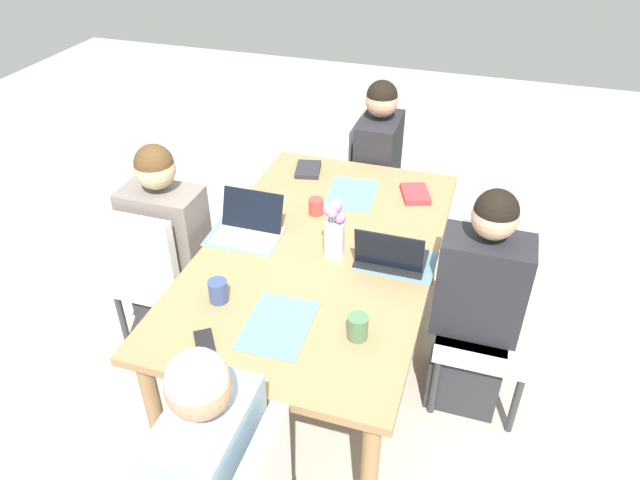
{
  "coord_description": "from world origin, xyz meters",
  "views": [
    {
      "loc": [
        -2.19,
        -0.69,
        2.39
      ],
      "look_at": [
        0.0,
        0.0,
        0.8
      ],
      "focal_mm": 32.86,
      "sensor_mm": 36.0,
      "label": 1
    }
  ],
  "objects_px": {
    "person_far_left_mid": "(171,260)",
    "book_blue_cover": "(308,169)",
    "chair_near_left_far": "(489,310)",
    "flower_vase": "(334,231)",
    "laptop_far_left_mid": "(249,227)",
    "book_red_cover": "(415,194)",
    "laptop_near_left_far": "(391,256)",
    "person_near_left_far": "(476,314)",
    "dining_table": "(320,261)",
    "chair_far_left_mid": "(155,270)",
    "coffee_mug_near_left": "(358,327)",
    "coffee_mug_centre_left": "(316,206)",
    "phone_black": "(205,343)",
    "person_head_right_right_near": "(377,179)",
    "chair_head_right_right_near": "(368,177)",
    "coffee_mug_near_right": "(218,291)"
  },
  "relations": [
    {
      "from": "flower_vase",
      "to": "book_red_cover",
      "type": "bearing_deg",
      "value": -22.31
    },
    {
      "from": "flower_vase",
      "to": "book_red_cover",
      "type": "relative_size",
      "value": 1.5
    },
    {
      "from": "person_far_left_mid",
      "to": "chair_head_right_right_near",
      "type": "height_order",
      "value": "person_far_left_mid"
    },
    {
      "from": "person_head_right_right_near",
      "to": "phone_black",
      "type": "distance_m",
      "value": 1.94
    },
    {
      "from": "chair_near_left_far",
      "to": "person_near_left_far",
      "type": "bearing_deg",
      "value": 141.24
    },
    {
      "from": "flower_vase",
      "to": "phone_black",
      "type": "relative_size",
      "value": 1.99
    },
    {
      "from": "coffee_mug_centre_left",
      "to": "chair_head_right_right_near",
      "type": "bearing_deg",
      "value": -4.18
    },
    {
      "from": "flower_vase",
      "to": "coffee_mug_centre_left",
      "type": "distance_m",
      "value": 0.4
    },
    {
      "from": "person_far_left_mid",
      "to": "book_blue_cover",
      "type": "relative_size",
      "value": 5.97
    },
    {
      "from": "chair_far_left_mid",
      "to": "person_far_left_mid",
      "type": "relative_size",
      "value": 0.75
    },
    {
      "from": "person_near_left_far",
      "to": "coffee_mug_centre_left",
      "type": "bearing_deg",
      "value": 72.31
    },
    {
      "from": "laptop_far_left_mid",
      "to": "laptop_near_left_far",
      "type": "bearing_deg",
      "value": -92.28
    },
    {
      "from": "laptop_far_left_mid",
      "to": "book_red_cover",
      "type": "xyz_separation_m",
      "value": [
        0.62,
        -0.72,
        -0.03
      ]
    },
    {
      "from": "chair_near_left_far",
      "to": "book_red_cover",
      "type": "bearing_deg",
      "value": 41.69
    },
    {
      "from": "chair_far_left_mid",
      "to": "flower_vase",
      "type": "height_order",
      "value": "flower_vase"
    },
    {
      "from": "person_near_left_far",
      "to": "laptop_far_left_mid",
      "type": "distance_m",
      "value": 1.17
    },
    {
      "from": "chair_head_right_right_near",
      "to": "book_blue_cover",
      "type": "relative_size",
      "value": 4.5
    },
    {
      "from": "chair_near_left_far",
      "to": "laptop_far_left_mid",
      "type": "xyz_separation_m",
      "value": [
        -0.08,
        1.2,
        0.3
      ]
    },
    {
      "from": "chair_near_left_far",
      "to": "book_blue_cover",
      "type": "relative_size",
      "value": 4.5
    },
    {
      "from": "chair_head_right_right_near",
      "to": "coffee_mug_near_right",
      "type": "relative_size",
      "value": 8.91
    },
    {
      "from": "chair_near_left_far",
      "to": "laptop_near_left_far",
      "type": "xyz_separation_m",
      "value": [
        -0.11,
        0.48,
        0.3
      ]
    },
    {
      "from": "chair_near_left_far",
      "to": "person_far_left_mid",
      "type": "bearing_deg",
      "value": 94.47
    },
    {
      "from": "phone_black",
      "to": "laptop_far_left_mid",
      "type": "bearing_deg",
      "value": -24.42
    },
    {
      "from": "flower_vase",
      "to": "laptop_near_left_far",
      "type": "bearing_deg",
      "value": -87.46
    },
    {
      "from": "person_head_right_right_near",
      "to": "coffee_mug_near_left",
      "type": "height_order",
      "value": "person_head_right_right_near"
    },
    {
      "from": "coffee_mug_near_left",
      "to": "book_blue_cover",
      "type": "relative_size",
      "value": 0.53
    },
    {
      "from": "person_head_right_right_near",
      "to": "book_red_cover",
      "type": "height_order",
      "value": "person_head_right_right_near"
    },
    {
      "from": "coffee_mug_near_right",
      "to": "chair_head_right_right_near",
      "type": "bearing_deg",
      "value": -8.25
    },
    {
      "from": "person_far_left_mid",
      "to": "laptop_near_left_far",
      "type": "bearing_deg",
      "value": -89.2
    },
    {
      "from": "chair_far_left_mid",
      "to": "flower_vase",
      "type": "bearing_deg",
      "value": -85.3
    },
    {
      "from": "dining_table",
      "to": "chair_head_right_right_near",
      "type": "height_order",
      "value": "chair_head_right_right_near"
    },
    {
      "from": "coffee_mug_near_left",
      "to": "coffee_mug_centre_left",
      "type": "height_order",
      "value": "coffee_mug_near_left"
    },
    {
      "from": "chair_near_left_far",
      "to": "book_blue_cover",
      "type": "height_order",
      "value": "chair_near_left_far"
    },
    {
      "from": "dining_table",
      "to": "coffee_mug_centre_left",
      "type": "distance_m",
      "value": 0.34
    },
    {
      "from": "person_far_left_mid",
      "to": "book_red_cover",
      "type": "distance_m",
      "value": 1.37
    },
    {
      "from": "chair_near_left_far",
      "to": "flower_vase",
      "type": "bearing_deg",
      "value": 99.44
    },
    {
      "from": "dining_table",
      "to": "person_head_right_right_near",
      "type": "distance_m",
      "value": 1.17
    },
    {
      "from": "person_near_left_far",
      "to": "phone_black",
      "type": "distance_m",
      "value": 1.29
    },
    {
      "from": "person_far_left_mid",
      "to": "laptop_near_left_far",
      "type": "distance_m",
      "value": 1.2
    },
    {
      "from": "chair_head_right_right_near",
      "to": "flower_vase",
      "type": "relative_size",
      "value": 3.01
    },
    {
      "from": "laptop_far_left_mid",
      "to": "phone_black",
      "type": "relative_size",
      "value": 2.13
    },
    {
      "from": "dining_table",
      "to": "chair_far_left_mid",
      "type": "xyz_separation_m",
      "value": [
        -0.11,
        0.88,
        -0.18
      ]
    },
    {
      "from": "dining_table",
      "to": "person_far_left_mid",
      "type": "xyz_separation_m",
      "value": [
        -0.04,
        0.82,
        -0.15
      ]
    },
    {
      "from": "laptop_far_left_mid",
      "to": "book_blue_cover",
      "type": "distance_m",
      "value": 0.72
    },
    {
      "from": "flower_vase",
      "to": "book_blue_cover",
      "type": "height_order",
      "value": "flower_vase"
    },
    {
      "from": "chair_far_left_mid",
      "to": "coffee_mug_centre_left",
      "type": "height_order",
      "value": "chair_far_left_mid"
    },
    {
      "from": "coffee_mug_centre_left",
      "to": "flower_vase",
      "type": "bearing_deg",
      "value": -149.57
    },
    {
      "from": "laptop_near_left_far",
      "to": "coffee_mug_centre_left",
      "type": "xyz_separation_m",
      "value": [
        0.32,
        0.46,
        -0.0
      ]
    },
    {
      "from": "laptop_far_left_mid",
      "to": "phone_black",
      "type": "bearing_deg",
      "value": -170.02
    },
    {
      "from": "coffee_mug_near_left",
      "to": "book_blue_cover",
      "type": "height_order",
      "value": "coffee_mug_near_left"
    }
  ]
}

